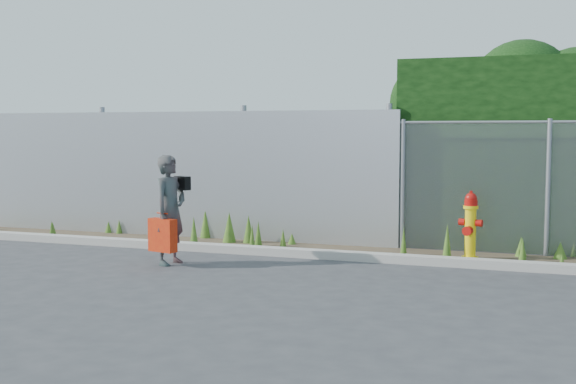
% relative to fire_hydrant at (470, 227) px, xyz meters
% --- Properties ---
extents(ground, '(80.00, 80.00, 0.00)m').
position_rel_fire_hydrant_xyz_m(ground, '(-2.16, -2.34, -0.49)').
color(ground, '#373739').
rests_on(ground, ground).
extents(curb, '(16.00, 0.22, 0.12)m').
position_rel_fire_hydrant_xyz_m(curb, '(-2.16, -0.54, -0.43)').
color(curb, '#A59E95').
rests_on(curb, ground).
extents(weed_strip, '(16.00, 1.29, 0.54)m').
position_rel_fire_hydrant_xyz_m(weed_strip, '(-2.32, 0.15, -0.38)').
color(weed_strip, '#453727').
rests_on(weed_strip, ground).
extents(corrugated_fence, '(8.50, 0.21, 2.30)m').
position_rel_fire_hydrant_xyz_m(corrugated_fence, '(-5.40, 0.67, 0.61)').
color(corrugated_fence, '#B0B2B7').
rests_on(corrugated_fence, ground).
extents(fire_hydrant, '(0.34, 0.30, 1.01)m').
position_rel_fire_hydrant_xyz_m(fire_hydrant, '(0.00, 0.00, 0.00)').
color(fire_hydrant, yellow).
rests_on(fire_hydrant, ground).
extents(woman, '(0.46, 0.61, 1.53)m').
position_rel_fire_hydrant_xyz_m(woman, '(-3.94, -1.68, 0.28)').
color(woman, '#0F5F59').
rests_on(woman, ground).
extents(red_tote_bag, '(0.41, 0.15, 0.54)m').
position_rel_fire_hydrant_xyz_m(red_tote_bag, '(-3.97, -1.86, -0.05)').
color(red_tote_bag, red).
extents(black_shoulder_bag, '(0.26, 0.11, 0.19)m').
position_rel_fire_hydrant_xyz_m(black_shoulder_bag, '(-3.86, -1.46, 0.64)').
color(black_shoulder_bag, black).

